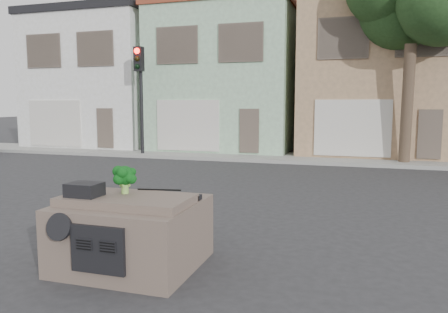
% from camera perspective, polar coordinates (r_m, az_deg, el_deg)
% --- Properties ---
extents(ground_plane, '(120.00, 120.00, 0.00)m').
position_cam_1_polar(ground_plane, '(9.69, -3.03, -7.92)').
color(ground_plane, '#303033').
rests_on(ground_plane, ground).
extents(sidewalk, '(40.00, 3.00, 0.15)m').
position_cam_1_polar(sidewalk, '(19.70, 7.66, -0.15)').
color(sidewalk, gray).
rests_on(sidewalk, ground).
extents(townhouse_white, '(7.20, 8.20, 7.55)m').
position_cam_1_polar(townhouse_white, '(27.33, -14.34, 9.43)').
color(townhouse_white, white).
rests_on(townhouse_white, ground).
extents(townhouse_mint, '(7.20, 8.20, 7.55)m').
position_cam_1_polar(townhouse_mint, '(24.28, 1.15, 9.99)').
color(townhouse_mint, '#A0C8A3').
rests_on(townhouse_mint, ground).
extents(townhouse_tan, '(7.20, 8.20, 7.55)m').
position_cam_1_polar(townhouse_tan, '(23.32, 19.40, 9.73)').
color(townhouse_tan, tan).
rests_on(townhouse_tan, ground).
extents(traffic_signal, '(0.40, 0.40, 5.10)m').
position_cam_1_polar(traffic_signal, '(20.72, -10.86, 7.00)').
color(traffic_signal, black).
rests_on(traffic_signal, ground).
extents(tree_near, '(4.40, 4.00, 8.50)m').
position_cam_1_polar(tree_near, '(18.74, 23.07, 11.80)').
color(tree_near, '#213E1B').
rests_on(tree_near, ground).
extents(car_dashboard, '(2.00, 1.80, 1.12)m').
position_cam_1_polar(car_dashboard, '(6.91, -11.87, -9.36)').
color(car_dashboard, brown).
rests_on(car_dashboard, ground).
extents(instrument_hump, '(0.48, 0.38, 0.20)m').
position_cam_1_polar(instrument_hump, '(6.77, -17.76, -4.14)').
color(instrument_hump, black).
rests_on(instrument_hump, car_dashboard).
extents(wiper_arm, '(0.69, 0.15, 0.02)m').
position_cam_1_polar(wiper_arm, '(6.98, -8.44, -4.31)').
color(wiper_arm, black).
rests_on(wiper_arm, car_dashboard).
extents(broccoli, '(0.45, 0.45, 0.43)m').
position_cam_1_polar(broccoli, '(6.80, -12.85, -2.93)').
color(broccoli, '#093B0F').
rests_on(broccoli, car_dashboard).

